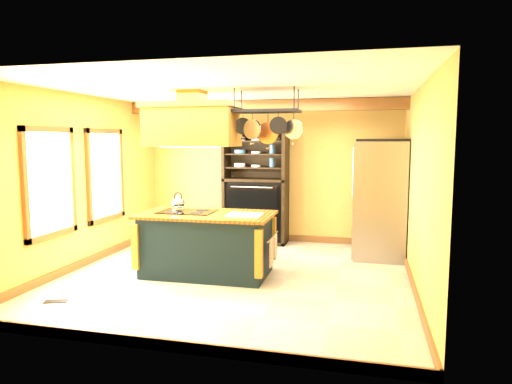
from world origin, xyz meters
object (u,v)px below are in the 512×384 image
at_px(kitchen_island, 207,243).
at_px(range_hood, 192,123).
at_px(hutch, 256,199).
at_px(pot_rack, 267,119).
at_px(refrigerator, 379,201).

xyz_separation_m(kitchen_island, range_hood, (-0.20, -0.00, 1.77)).
bearing_deg(range_hood, hutch, 80.38).
height_order(pot_rack, hutch, pot_rack).
bearing_deg(range_hood, pot_rack, 0.55).
height_order(range_hood, refrigerator, range_hood).
height_order(range_hood, pot_rack, same).
height_order(kitchen_island, range_hood, range_hood).
distance_m(pot_rack, hutch, 2.79).
distance_m(kitchen_island, refrigerator, 3.05).
bearing_deg(refrigerator, pot_rack, -133.33).
height_order(kitchen_island, hutch, hutch).
distance_m(kitchen_island, range_hood, 1.78).
relative_size(refrigerator, hutch, 0.91).
bearing_deg(kitchen_island, pot_rack, -0.24).
xyz_separation_m(range_hood, refrigerator, (2.69, 1.69, -1.28)).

